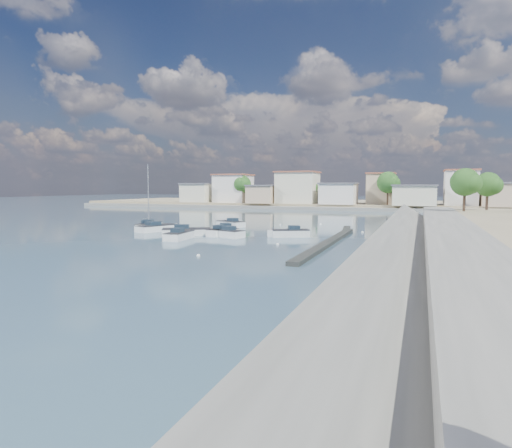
{
  "coord_description": "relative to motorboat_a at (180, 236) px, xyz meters",
  "views": [
    {
      "loc": [
        15.55,
        -32.3,
        5.76
      ],
      "look_at": [
        -2.43,
        14.15,
        1.4
      ],
      "focal_mm": 30.0,
      "sensor_mm": 36.0,
      "label": 1
    }
  ],
  "objects": [
    {
      "name": "sailboat",
      "position": [
        -10.13,
        8.71,
        0.04
      ],
      "size": [
        3.51,
        6.34,
        9.0
      ],
      "color": "white",
      "rests_on": "ground"
    },
    {
      "name": "ground",
      "position": [
        9.14,
        31.68,
        -0.38
      ],
      "size": [
        400.0,
        400.0,
        0.0
      ],
      "primitive_type": "plane",
      "color": "#293D52",
      "rests_on": "ground"
    },
    {
      "name": "mooring_buoys",
      "position": [
        10.27,
        8.84,
        -0.33
      ],
      "size": [
        13.14,
        33.21,
        0.32
      ],
      "color": "white",
      "rests_on": "ground"
    },
    {
      "name": "motorboat_e",
      "position": [
        -7.03,
        6.3,
        -0.0
      ],
      "size": [
        3.82,
        6.08,
        1.48
      ],
      "color": "white",
      "rests_on": "ground"
    },
    {
      "name": "motorboat_b",
      "position": [
        2.67,
        4.97,
        -0.0
      ],
      "size": [
        2.18,
        4.35,
        1.48
      ],
      "color": "white",
      "rests_on": "ground"
    },
    {
      "name": "motorboat_a",
      "position": [
        0.0,
        0.0,
        0.0
      ],
      "size": [
        2.21,
        5.07,
        1.48
      ],
      "color": "white",
      "rests_on": "ground"
    },
    {
      "name": "motorboat_h",
      "position": [
        -0.94,
        3.61,
        -0.0
      ],
      "size": [
        6.11,
        4.69,
        1.48
      ],
      "color": "white",
      "rests_on": "ground"
    },
    {
      "name": "motorboat_g",
      "position": [
        2.7,
        6.48,
        0.0
      ],
      "size": [
        4.42,
        4.69,
        1.48
      ],
      "color": "white",
      "rests_on": "ground"
    },
    {
      "name": "breakwater",
      "position": [
        16.04,
        4.36,
        -0.21
      ],
      "size": [
        2.0,
        31.02,
        0.35
      ],
      "color": "black",
      "rests_on": "ground"
    },
    {
      "name": "far_shore_quay",
      "position": [
        9.14,
        62.68,
        0.02
      ],
      "size": [
        160.0,
        2.5,
        0.8
      ],
      "primitive_type": "cube",
      "color": "slate",
      "rests_on": "ground"
    },
    {
      "name": "motorboat_f",
      "position": [
        -1.06,
        15.33,
        -0.0
      ],
      "size": [
        4.97,
        3.58,
        1.48
      ],
      "color": "white",
      "rests_on": "ground"
    },
    {
      "name": "motorboat_d",
      "position": [
        10.49,
        6.41,
        -0.0
      ],
      "size": [
        4.68,
        3.52,
        1.48
      ],
      "color": "white",
      "rests_on": "ground"
    },
    {
      "name": "far_town",
      "position": [
        19.85,
        68.6,
        4.56
      ],
      "size": [
        113.01,
        12.8,
        8.35
      ],
      "color": "beige",
      "rests_on": "far_shore_land"
    },
    {
      "name": "shore_trees",
      "position": [
        17.48,
        59.79,
        5.84
      ],
      "size": [
        74.56,
        38.32,
        7.92
      ],
      "color": "#38281E",
      "rests_on": "ground"
    },
    {
      "name": "far_shore_land",
      "position": [
        9.14,
        83.68,
        0.32
      ],
      "size": [
        160.0,
        40.0,
        1.4
      ],
      "primitive_type": "cube",
      "color": "gray",
      "rests_on": "ground"
    },
    {
      "name": "motorboat_c",
      "position": [
        3.66,
        3.71,
        0.0
      ],
      "size": [
        5.0,
        3.04,
        1.48
      ],
      "color": "white",
      "rests_on": "ground"
    },
    {
      "name": "seawall_walkway",
      "position": [
        27.64,
        4.68,
        0.52
      ],
      "size": [
        5.0,
        90.0,
        1.8
      ],
      "primitive_type": "cube",
      "color": "slate",
      "rests_on": "ground"
    }
  ]
}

